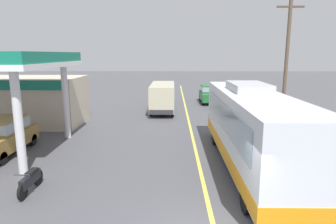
{
  "coord_description": "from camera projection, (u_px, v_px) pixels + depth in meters",
  "views": [
    {
      "loc": [
        -1.21,
        -7.1,
        5.0
      ],
      "look_at": [
        -1.5,
        10.0,
        1.6
      ],
      "focal_mm": 31.25,
      "sensor_mm": 36.0,
      "label": 1
    }
  ],
  "objects": [
    {
      "name": "lane_divider_stripe",
      "position": [
        188.0,
        120.0,
        22.63
      ],
      "size": [
        0.16,
        50.0,
        0.01
      ],
      "primitive_type": "cube",
      "color": "#D8CC4C",
      "rests_on": "ground"
    },
    {
      "name": "utility_pole_roadside",
      "position": [
        286.0,
        61.0,
        19.97
      ],
      "size": [
        1.8,
        0.24,
        8.67
      ],
      "color": "brown",
      "rests_on": "ground"
    },
    {
      "name": "ground",
      "position": [
        186.0,
        108.0,
        27.53
      ],
      "size": [
        120.0,
        120.0,
        0.0
      ],
      "primitive_type": "plane",
      "color": "#4C4C51"
    },
    {
      "name": "car_trailing_behind_bus",
      "position": [
        209.0,
        93.0,
        30.37
      ],
      "size": [
        1.7,
        4.2,
        1.82
      ],
      "color": "#1E602D",
      "rests_on": "ground"
    },
    {
      "name": "gas_station_roadside",
      "position": [
        17.0,
        92.0,
        18.82
      ],
      "size": [
        9.1,
        11.95,
        5.1
      ],
      "color": "#147259",
      "rests_on": "ground"
    },
    {
      "name": "coach_bus_main",
      "position": [
        252.0,
        130.0,
        12.87
      ],
      "size": [
        2.6,
        11.04,
        3.69
      ],
      "color": "silver",
      "rests_on": "ground"
    },
    {
      "name": "minibus_opposing_lane",
      "position": [
        163.0,
        95.0,
        25.56
      ],
      "size": [
        2.04,
        6.13,
        2.44
      ],
      "color": "#BFB799",
      "rests_on": "ground"
    },
    {
      "name": "motorcycle_parked_forecourt",
      "position": [
        31.0,
        180.0,
        10.72
      ],
      "size": [
        0.55,
        1.8,
        0.92
      ],
      "color": "black",
      "rests_on": "ground"
    },
    {
      "name": "car_at_pump",
      "position": [
        4.0,
        134.0,
        14.75
      ],
      "size": [
        1.7,
        4.2,
        1.82
      ],
      "color": "olive",
      "rests_on": "ground"
    }
  ]
}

